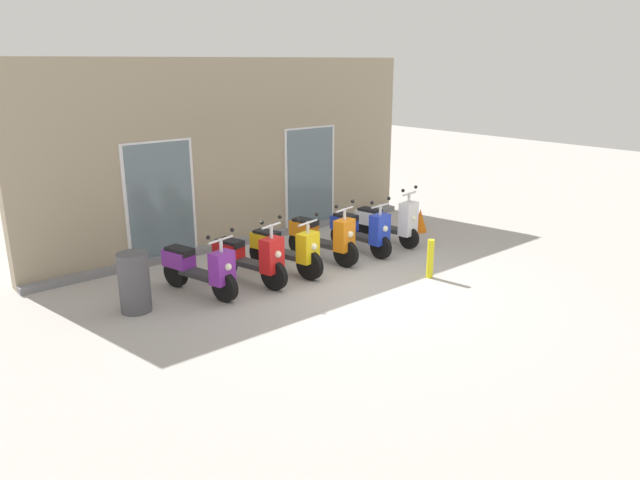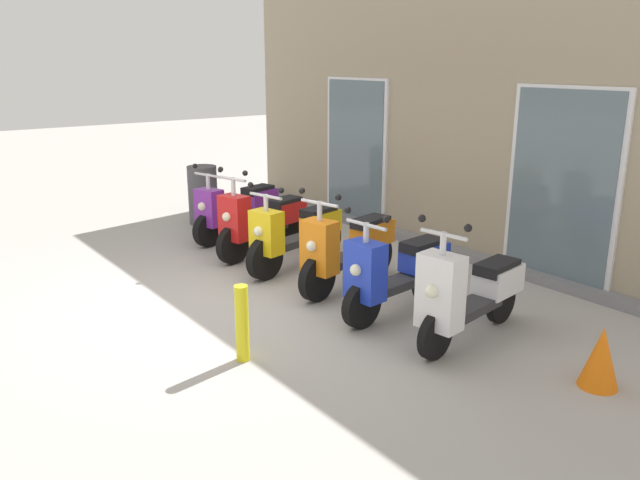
# 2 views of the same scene
# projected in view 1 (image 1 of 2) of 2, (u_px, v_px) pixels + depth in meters

# --- Properties ---
(ground_plane) EXTENTS (40.00, 40.00, 0.00)m
(ground_plane) POSITION_uv_depth(u_px,v_px,m) (347.00, 283.00, 10.35)
(ground_plane) COLOR #A8A39E
(storefront_facade) EXTENTS (8.96, 0.50, 3.76)m
(storefront_facade) POSITION_uv_depth(u_px,v_px,m) (237.00, 156.00, 12.28)
(storefront_facade) COLOR gray
(storefront_facade) RESTS_ON ground_plane
(scooter_purple) EXTENTS (0.74, 1.62, 1.16)m
(scooter_purple) POSITION_uv_depth(u_px,v_px,m) (199.00, 268.00, 9.77)
(scooter_purple) COLOR black
(scooter_purple) RESTS_ON ground_plane
(scooter_red) EXTENTS (0.69, 1.63, 1.25)m
(scooter_red) POSITION_uv_depth(u_px,v_px,m) (249.00, 257.00, 10.23)
(scooter_red) COLOR black
(scooter_red) RESTS_ON ground_plane
(scooter_yellow) EXTENTS (0.70, 1.65, 1.16)m
(scooter_yellow) POSITION_uv_depth(u_px,v_px,m) (285.00, 249.00, 10.73)
(scooter_yellow) COLOR black
(scooter_yellow) RESTS_ON ground_plane
(scooter_orange) EXTENTS (0.68, 1.60, 1.23)m
(scooter_orange) POSITION_uv_depth(u_px,v_px,m) (323.00, 237.00, 11.35)
(scooter_orange) COLOR black
(scooter_orange) RESTS_ON ground_plane
(scooter_blue) EXTENTS (0.57, 1.53, 1.19)m
(scooter_blue) POSITION_uv_depth(u_px,v_px,m) (361.00, 230.00, 11.84)
(scooter_blue) COLOR black
(scooter_blue) RESTS_ON ground_plane
(scooter_white) EXTENTS (0.59, 1.59, 1.28)m
(scooter_white) POSITION_uv_depth(u_px,v_px,m) (388.00, 221.00, 12.45)
(scooter_white) COLOR black
(scooter_white) RESTS_ON ground_plane
(traffic_cone) EXTENTS (0.32, 0.32, 0.52)m
(traffic_cone) POSITION_uv_depth(u_px,v_px,m) (420.00, 220.00, 13.41)
(traffic_cone) COLOR orange
(traffic_cone) RESTS_ON ground_plane
(curb_bollard) EXTENTS (0.12, 0.12, 0.70)m
(curb_bollard) POSITION_uv_depth(u_px,v_px,m) (430.00, 259.00, 10.53)
(curb_bollard) COLOR yellow
(curb_bollard) RESTS_ON ground_plane
(trash_bin) EXTENTS (0.47, 0.47, 0.93)m
(trash_bin) POSITION_uv_depth(u_px,v_px,m) (134.00, 282.00, 9.08)
(trash_bin) COLOR #4C4C51
(trash_bin) RESTS_ON ground_plane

